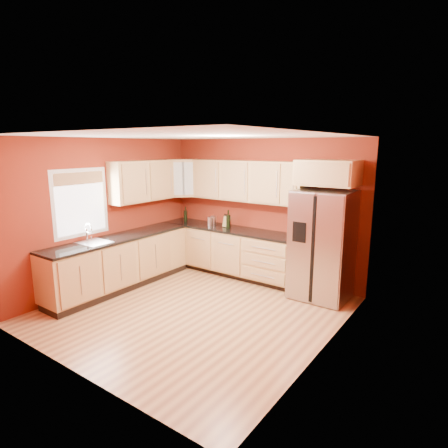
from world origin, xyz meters
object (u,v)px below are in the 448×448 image
(knife_block, at_px, (227,222))
(canister_left, at_px, (213,221))
(refrigerator, at_px, (322,245))
(soap_dispenser, at_px, (294,232))
(wine_bottle_a, at_px, (228,219))

(knife_block, bearing_deg, canister_left, -162.83)
(refrigerator, relative_size, soap_dispenser, 9.96)
(canister_left, xyz_separation_m, knife_block, (0.31, 0.02, 0.01))
(wine_bottle_a, height_order, knife_block, wine_bottle_a)
(wine_bottle_a, xyz_separation_m, knife_block, (-0.10, 0.09, -0.07))
(knife_block, bearing_deg, wine_bottle_a, -29.54)
(refrigerator, xyz_separation_m, canister_left, (-2.28, 0.09, 0.12))
(refrigerator, height_order, wine_bottle_a, refrigerator)
(wine_bottle_a, distance_m, knife_block, 0.15)
(canister_left, xyz_separation_m, soap_dispenser, (1.73, 0.02, -0.00))
(refrigerator, bearing_deg, soap_dispenser, 168.12)
(wine_bottle_a, bearing_deg, knife_block, 137.59)
(refrigerator, bearing_deg, knife_block, 176.61)
(canister_left, distance_m, wine_bottle_a, 0.42)
(canister_left, distance_m, soap_dispenser, 1.73)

